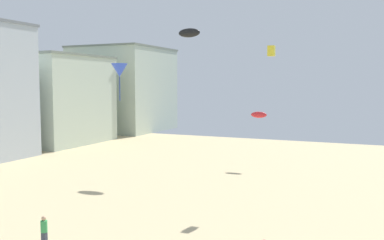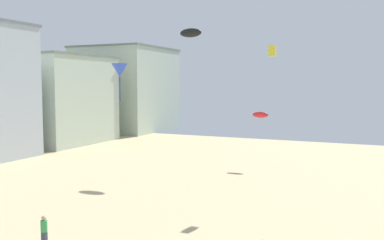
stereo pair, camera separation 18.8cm
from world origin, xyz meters
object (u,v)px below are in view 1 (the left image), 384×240
object	(u,v)px
kite_yellow_box	(271,51)
kite_red_parafoil	(259,115)
kite_flyer	(44,230)
kite_black_parafoil	(189,33)
kite_blue_delta	(119,70)

from	to	relation	value
kite_yellow_box	kite_red_parafoil	world-z (taller)	kite_yellow_box
kite_red_parafoil	kite_flyer	bearing A→B (deg)	-99.47
kite_red_parafoil	kite_black_parafoil	bearing A→B (deg)	-150.08
kite_yellow_box	kite_blue_delta	distance (m)	12.80
kite_black_parafoil	kite_yellow_box	bearing A→B (deg)	-34.69
kite_blue_delta	kite_red_parafoil	bearing A→B (deg)	83.35
kite_red_parafoil	kite_blue_delta	size ratio (longest dim) A/B	0.77
kite_black_parafoil	kite_yellow_box	size ratio (longest dim) A/B	2.93
kite_black_parafoil	kite_blue_delta	world-z (taller)	kite_black_parafoil
kite_flyer	kite_red_parafoil	size ratio (longest dim) A/B	1.00
kite_flyer	kite_red_parafoil	distance (m)	26.53
kite_flyer	kite_black_parafoil	bearing A→B (deg)	143.29
kite_red_parafoil	kite_blue_delta	distance (m)	21.96
kite_flyer	kite_black_parafoil	world-z (taller)	kite_black_parafoil
kite_blue_delta	kite_flyer	bearing A→B (deg)	-112.46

